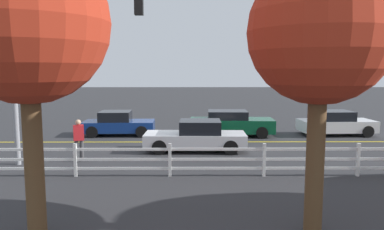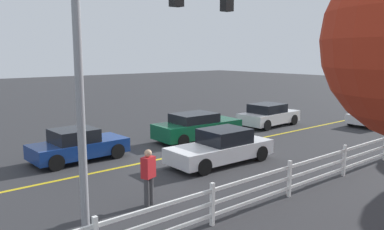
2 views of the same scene
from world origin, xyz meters
TOP-DOWN VIEW (x-y plane):
  - ground_plane at (0.00, 0.00)m, footprint 120.00×120.00m
  - lane_center_stripe at (-4.00, 0.00)m, footprint 28.00×0.16m
  - signal_assembly at (4.37, 4.47)m, footprint 6.52×0.38m
  - car_0 at (3.59, -2.03)m, footprint 3.96×1.94m
  - car_1 at (-0.73, 2.06)m, footprint 4.58×1.89m
  - car_2 at (-2.72, -1.80)m, footprint 4.66×2.03m
  - car_3 at (-8.65, -2.00)m, footprint 4.14×2.08m
  - pedestrian at (4.02, 3.94)m, footprint 0.46×0.38m
  - white_rail_fence at (-3.00, 6.12)m, footprint 26.10×0.10m
  - tree_2 at (2.95, 10.69)m, footprint 3.46×3.46m
  - tree_3 at (-3.21, 10.60)m, footprint 3.12×3.12m

SIDE VIEW (x-z plane):
  - ground_plane at x=0.00m, z-range 0.00..0.00m
  - lane_center_stripe at x=-4.00m, z-range 0.00..0.01m
  - white_rail_fence at x=-3.00m, z-range 0.03..1.18m
  - car_0 at x=3.59m, z-range -0.03..1.32m
  - car_1 at x=-0.73m, z-range -0.05..1.35m
  - car_3 at x=-8.65m, z-range -0.02..1.36m
  - car_2 at x=-2.72m, z-range -0.01..1.39m
  - pedestrian at x=4.02m, z-range 0.08..1.77m
  - tree_3 at x=-3.21m, z-range 1.40..7.43m
  - tree_2 at x=2.95m, z-range 1.42..7.80m
  - signal_assembly at x=4.37m, z-range 1.43..8.62m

